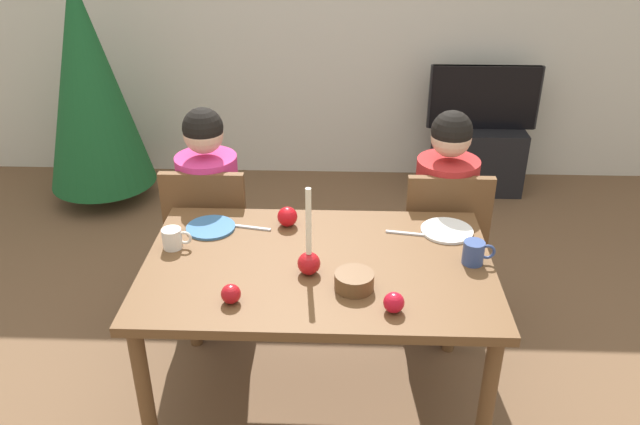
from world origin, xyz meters
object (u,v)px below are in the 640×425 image
object	(u,v)px
dining_table	(318,280)
apple_by_right_mug	(394,303)
chair_left	(211,235)
plate_left	(211,227)
tv	(484,97)
plate_right	(447,231)
mug_right	(474,253)
apple_near_candle	(287,217)
mug_left	(173,238)
bowl_walnuts	(354,281)
christmas_tree	(88,83)
chair_right	(442,240)
person_right_child	(442,226)
candle_centerpiece	(309,257)
apple_by_left_plate	(231,294)
person_left_child	(211,222)
tv_stand	(477,158)

from	to	relation	value
dining_table	apple_by_right_mug	bearing A→B (deg)	-48.37
chair_left	dining_table	bearing A→B (deg)	-47.03
dining_table	plate_left	size ratio (longest dim) A/B	6.52
tv	plate_right	xyz separation A→B (m)	(-0.55, -2.03, 0.05)
mug_right	apple_near_candle	size ratio (longest dim) A/B	1.47
mug_left	bowl_walnuts	distance (m)	0.79
christmas_tree	chair_right	bearing A→B (deg)	-32.04
mug_right	bowl_walnuts	xyz separation A→B (m)	(-0.48, -0.19, -0.02)
tv	plate_right	distance (m)	2.11
chair_right	plate_right	distance (m)	0.42
chair_left	person_right_child	world-z (taller)	person_right_child
tv	mug_right	distance (m)	2.33
plate_left	bowl_walnuts	world-z (taller)	bowl_walnuts
candle_centerpiece	apple_by_left_plate	size ratio (longest dim) A/B	5.01
chair_right	christmas_tree	size ratio (longest dim) A/B	0.53
chair_right	bowl_walnuts	xyz separation A→B (m)	(-0.45, -0.78, 0.27)
mug_right	bowl_walnuts	world-z (taller)	mug_right
person_left_child	christmas_tree	size ratio (longest dim) A/B	0.69
tv_stand	apple_by_right_mug	xyz separation A→B (m)	(-0.82, -2.62, 0.55)
dining_table	tv	world-z (taller)	tv
tv_stand	plate_left	world-z (taller)	plate_left
candle_centerpiece	mug_left	bearing A→B (deg)	163.15
person_right_child	mug_left	xyz separation A→B (m)	(-1.20, -0.55, 0.22)
chair_right	plate_right	bearing A→B (deg)	-97.47
tv	christmas_tree	bearing A→B (deg)	-173.78
person_left_child	plate_left	distance (m)	0.43
candle_centerpiece	bowl_walnuts	distance (m)	0.20
tv_stand	candle_centerpiece	xyz separation A→B (m)	(-1.13, -2.38, 0.58)
candle_centerpiece	mug_left	distance (m)	0.60
apple_by_left_plate	person_left_child	bearing A→B (deg)	105.81
dining_table	apple_by_left_plate	xyz separation A→B (m)	(-0.30, -0.28, 0.12)
bowl_walnuts	apple_by_left_plate	xyz separation A→B (m)	(-0.45, -0.11, 0.00)
apple_by_right_mug	person_right_child	bearing A→B (deg)	71.78
plate_right	apple_by_left_plate	world-z (taller)	apple_by_left_plate
dining_table	person_right_child	size ratio (longest dim) A/B	1.19
dining_table	mug_left	world-z (taller)	mug_left
dining_table	tv_stand	world-z (taller)	dining_table
tv_stand	plate_right	distance (m)	2.17
chair_right	person_right_child	size ratio (longest dim) A/B	0.77
person_left_child	apple_near_candle	size ratio (longest dim) A/B	13.20
tv_stand	apple_by_right_mug	bearing A→B (deg)	-107.38
plate_right	chair_right	bearing A→B (deg)	82.53
christmas_tree	plate_right	distance (m)	2.79
tv	plate_right	world-z (taller)	tv
bowl_walnuts	apple_near_candle	size ratio (longest dim) A/B	1.67
chair_left	plate_right	world-z (taller)	chair_left
tv_stand	bowl_walnuts	xyz separation A→B (m)	(-0.96, -2.48, 0.54)
plate_right	apple_near_candle	world-z (taller)	apple_near_candle
tv	christmas_tree	xyz separation A→B (m)	(-2.73, -0.30, 0.16)
plate_left	bowl_walnuts	xyz separation A→B (m)	(0.62, -0.43, 0.03)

